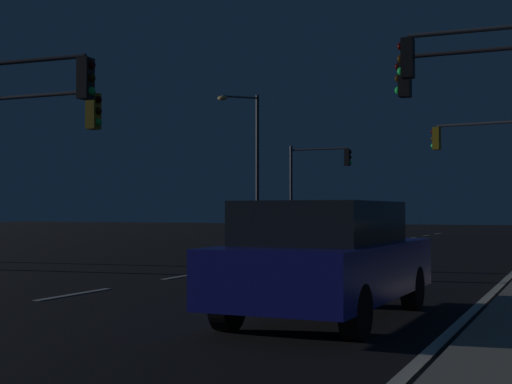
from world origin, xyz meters
The scene contains 9 objects.
ground_plane centered at (0.00, 17.50, 0.00)m, with size 112.00×112.00×0.00m, color black.
lane_markings_center centered at (0.00, 21.00, 0.01)m, with size 0.14×50.00×0.01m.
car centered at (4.92, 7.86, 0.82)m, with size 1.90×4.43×1.57m.
traffic_light_near_right centered at (5.90, 16.15, 4.12)m, with size 3.32×0.34×5.71m.
traffic_light_mid_right centered at (-5.50, 14.72, 3.41)m, with size 3.74×0.34×4.83m.
traffic_light_far_center centered at (5.87, 16.80, 3.91)m, with size 3.74×0.34×5.37m.
traffic_light_overhead_east centered at (-5.81, 39.11, 3.65)m, with size 3.74×0.35×5.19m.
traffic_light_mid_left centered at (4.90, 30.17, 3.81)m, with size 5.01×0.85×5.12m.
street_lamp_median centered at (-8.04, 34.75, 4.57)m, with size 1.78×1.65×7.58m.
Camera 1 is at (8.00, -1.61, 1.46)m, focal length 52.60 mm.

